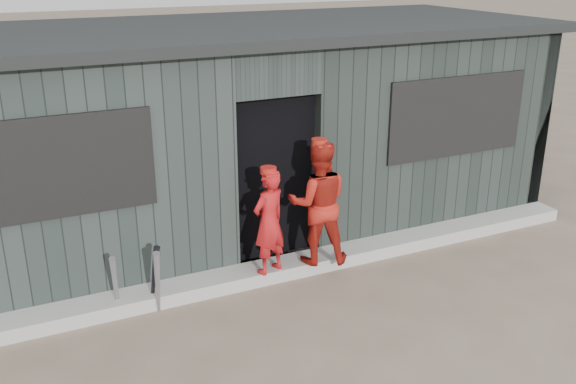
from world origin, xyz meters
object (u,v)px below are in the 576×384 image
player_red_left (269,222)px  player_grey_back (296,208)px  bat_left (115,284)px  bat_right (154,276)px  player_red_right (318,203)px  bat_mid (158,282)px  dugout (232,130)px

player_red_left → player_grey_back: size_ratio=1.07×
bat_left → player_grey_back: size_ratio=0.66×
bat_right → player_red_right: (1.87, -0.02, 0.50)m
bat_right → player_red_left: player_red_left is taller
bat_left → player_red_right: player_red_right is taller
bat_mid → player_red_right: 1.94m
bat_right → bat_left: bearing=178.5°
player_grey_back → bat_left: bearing=20.3°
bat_left → player_grey_back: player_grey_back is taller
dugout → player_grey_back: bearing=-72.8°
bat_mid → player_grey_back: size_ratio=0.68×
bat_left → bat_right: bat_right is taller
bat_left → dugout: dugout is taller
dugout → bat_left: bearing=-137.4°
bat_left → bat_right: 0.39m
player_grey_back → bat_right: bearing=23.4°
bat_right → player_grey_back: (1.91, 0.61, 0.19)m
player_red_right → player_grey_back: bearing=-73.7°
player_red_right → bat_mid: bearing=24.4°
bat_mid → bat_left: bearing=155.2°
bat_left → player_red_right: (2.26, -0.03, 0.50)m
bat_mid → player_grey_back: player_grey_back is taller
bat_left → player_grey_back: bearing=14.7°
player_red_left → player_red_right: 0.61m
player_red_right → dugout: dugout is taller
player_red_right → player_grey_back: player_red_right is taller
player_red_left → bat_right: bearing=-22.9°
bat_mid → player_red_left: player_red_left is taller
bat_left → player_red_left: bearing=-1.2°
bat_right → player_red_right: bearing=-0.6°
bat_mid → player_red_right: size_ratio=0.53×
bat_right → player_red_left: bearing=-1.1°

